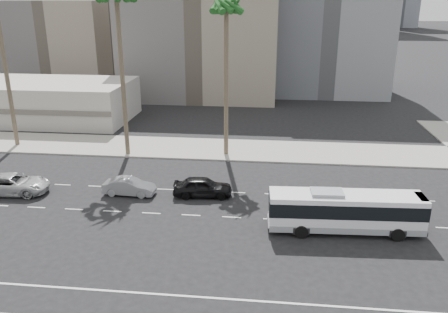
# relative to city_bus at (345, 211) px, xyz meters

# --- Properties ---
(ground) EXTENTS (700.00, 700.00, 0.00)m
(ground) POSITION_rel_city_bus_xyz_m (-4.84, 1.21, -1.55)
(ground) COLOR black
(ground) RESTS_ON ground
(sidewalk_north) EXTENTS (120.00, 7.00, 0.15)m
(sidewalk_north) POSITION_rel_city_bus_xyz_m (-4.84, 16.71, -1.48)
(sidewalk_north) COLOR gray
(sidewalk_north) RESTS_ON ground
(commercial_low) EXTENTS (22.00, 12.16, 5.00)m
(commercial_low) POSITION_rel_city_bus_xyz_m (-34.84, 27.20, 0.95)
(commercial_low) COLOR #ABA59C
(commercial_low) RESTS_ON ground
(midrise_beige_west) EXTENTS (24.00, 18.00, 18.00)m
(midrise_beige_west) POSITION_rel_city_bus_xyz_m (-16.84, 46.21, 7.45)
(midrise_beige_west) COLOR #655F5B
(midrise_beige_west) RESTS_ON ground
(midrise_gray_center) EXTENTS (20.00, 20.00, 26.00)m
(midrise_gray_center) POSITION_rel_city_bus_xyz_m (3.16, 53.21, 11.45)
(midrise_gray_center) COLOR slate
(midrise_gray_center) RESTS_ON ground
(midrise_beige_far) EXTENTS (18.00, 16.00, 15.00)m
(midrise_beige_far) POSITION_rel_city_bus_xyz_m (-42.84, 51.21, 5.95)
(midrise_beige_far) COLOR #655F5B
(midrise_beige_far) RESTS_ON ground
(city_bus) EXTENTS (10.40, 2.79, 2.96)m
(city_bus) POSITION_rel_city_bus_xyz_m (0.00, 0.00, 0.00)
(city_bus) COLOR silver
(city_bus) RESTS_ON ground
(car_a) EXTENTS (2.31, 4.87, 1.61)m
(car_a) POSITION_rel_city_bus_xyz_m (-10.51, 4.75, -0.75)
(car_a) COLOR black
(car_a) RESTS_ON ground
(car_b) EXTENTS (1.63, 4.27, 1.39)m
(car_b) POSITION_rel_city_bus_xyz_m (-16.48, 4.37, -0.86)
(car_b) COLOR gray
(car_b) RESTS_ON ground
(car_c) EXTENTS (3.15, 6.01, 1.62)m
(car_c) POSITION_rel_city_bus_xyz_m (-26.02, 3.62, -0.75)
(car_c) COLOR #9D9EA0
(car_c) RESTS_ON ground
(palm_near) EXTENTS (4.66, 4.66, 15.71)m
(palm_near) POSITION_rel_city_bus_xyz_m (-9.71, 15.12, 12.68)
(palm_near) COLOR brown
(palm_near) RESTS_ON ground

